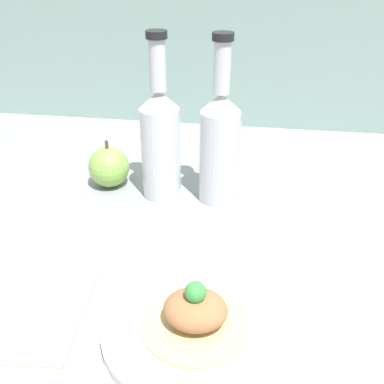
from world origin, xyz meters
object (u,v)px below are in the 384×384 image
at_px(apple, 109,167).
at_px(plated_food, 195,312).
at_px(plate, 195,327).
at_px(cider_bottle_left, 160,139).
at_px(cider_bottle_right, 220,143).

bearing_deg(apple, plated_food, -57.91).
xyz_separation_m(plate, plated_food, (0.00, 0.00, 0.02)).
bearing_deg(plate, cider_bottle_left, 108.64).
height_order(plated_food, apple, apple).
relative_size(plated_food, cider_bottle_left, 0.45).
bearing_deg(cider_bottle_right, plate, -89.06).
bearing_deg(apple, cider_bottle_left, -10.45).
bearing_deg(plate, plated_food, 86.42).
relative_size(plate, plated_food, 1.71).
distance_m(plate, cider_bottle_left, 0.35).
bearing_deg(plated_food, cider_bottle_right, 90.94).
bearing_deg(apple, plate, -57.91).
relative_size(cider_bottle_left, cider_bottle_right, 1.00).
bearing_deg(cider_bottle_left, cider_bottle_right, 0.00).
xyz_separation_m(plate, apple, (-0.21, 0.34, 0.03)).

